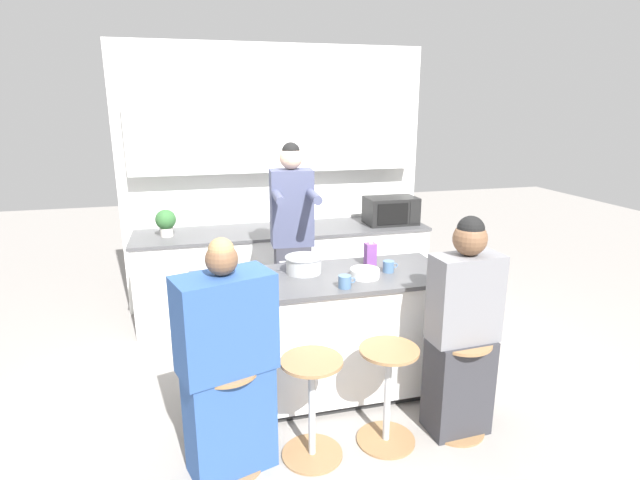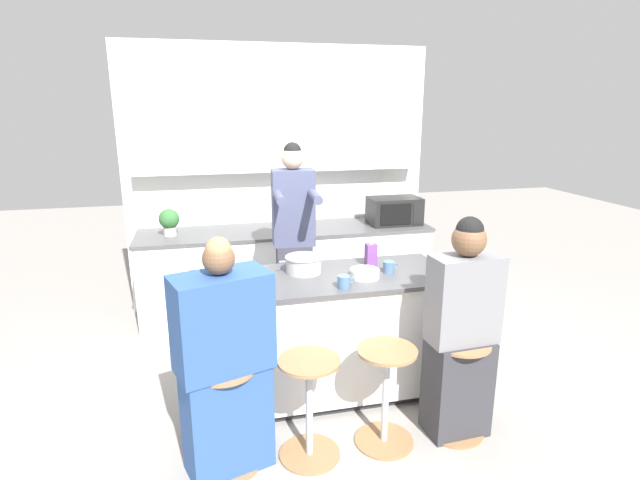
{
  "view_description": "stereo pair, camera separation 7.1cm",
  "coord_description": "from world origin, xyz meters",
  "px_view_note": "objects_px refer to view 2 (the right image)",
  "views": [
    {
      "loc": [
        -0.87,
        -3.26,
        2.12
      ],
      "look_at": [
        0.0,
        0.07,
        1.17
      ],
      "focal_mm": 28.0,
      "sensor_mm": 36.0,
      "label": 1
    },
    {
      "loc": [
        -0.8,
        -3.28,
        2.12
      ],
      "look_at": [
        0.0,
        0.07,
        1.17
      ],
      "focal_mm": 28.0,
      "sensor_mm": 36.0,
      "label": 2
    }
  ],
  "objects_px": {
    "banana_bunch": "(247,277)",
    "bar_stool_rightmost": "(458,383)",
    "microwave": "(394,211)",
    "bar_stool_center_right": "(386,392)",
    "person_cooking": "(294,250)",
    "person_seated_near": "(461,338)",
    "bar_stool_center_left": "(309,404)",
    "coffee_cup_far": "(389,267)",
    "bar_stool_leftmost": "(226,413)",
    "juice_carton": "(371,255)",
    "kitchen_island": "(322,335)",
    "cooking_pot": "(304,264)",
    "coffee_cup_near": "(344,282)",
    "person_wrapped_blanket": "(225,366)",
    "potted_plant": "(169,221)",
    "fruit_bowl": "(365,273)"
  },
  "relations": [
    {
      "from": "banana_bunch",
      "to": "bar_stool_rightmost",
      "type": "bearing_deg",
      "value": -29.87
    },
    {
      "from": "microwave",
      "to": "bar_stool_center_right",
      "type": "bearing_deg",
      "value": -112.29
    },
    {
      "from": "person_cooking",
      "to": "person_seated_near",
      "type": "xyz_separation_m",
      "value": [
        0.82,
        -1.38,
        -0.24
      ]
    },
    {
      "from": "bar_stool_center_left",
      "to": "coffee_cup_far",
      "type": "distance_m",
      "value": 1.16
    },
    {
      "from": "bar_stool_leftmost",
      "to": "juice_carton",
      "type": "distance_m",
      "value": 1.56
    },
    {
      "from": "microwave",
      "to": "kitchen_island",
      "type": "bearing_deg",
      "value": -127.39
    },
    {
      "from": "coffee_cup_far",
      "to": "cooking_pot",
      "type": "bearing_deg",
      "value": 166.77
    },
    {
      "from": "coffee_cup_near",
      "to": "juice_carton",
      "type": "bearing_deg",
      "value": 51.19
    },
    {
      "from": "bar_stool_center_right",
      "to": "coffee_cup_far",
      "type": "bearing_deg",
      "value": 69.13
    },
    {
      "from": "person_wrapped_blanket",
      "to": "bar_stool_center_left",
      "type": "bearing_deg",
      "value": -19.47
    },
    {
      "from": "bar_stool_rightmost",
      "to": "coffee_cup_far",
      "type": "height_order",
      "value": "coffee_cup_far"
    },
    {
      "from": "bar_stool_rightmost",
      "to": "potted_plant",
      "type": "bearing_deg",
      "value": 130.14
    },
    {
      "from": "bar_stool_center_left",
      "to": "coffee_cup_near",
      "type": "bearing_deg",
      "value": 51.9
    },
    {
      "from": "bar_stool_center_left",
      "to": "person_wrapped_blanket",
      "type": "xyz_separation_m",
      "value": [
        -0.49,
        0.02,
        0.31
      ]
    },
    {
      "from": "cooking_pot",
      "to": "potted_plant",
      "type": "distance_m",
      "value": 1.74
    },
    {
      "from": "person_cooking",
      "to": "fruit_bowl",
      "type": "relative_size",
      "value": 8.76
    },
    {
      "from": "bar_stool_rightmost",
      "to": "juice_carton",
      "type": "xyz_separation_m",
      "value": [
        -0.33,
        0.83,
        0.65
      ]
    },
    {
      "from": "bar_stool_center_left",
      "to": "person_seated_near",
      "type": "relative_size",
      "value": 0.45
    },
    {
      "from": "person_cooking",
      "to": "person_wrapped_blanket",
      "type": "relative_size",
      "value": 1.27
    },
    {
      "from": "person_cooking",
      "to": "fruit_bowl",
      "type": "xyz_separation_m",
      "value": [
        0.36,
        -0.81,
        0.04
      ]
    },
    {
      "from": "cooking_pot",
      "to": "juice_carton",
      "type": "bearing_deg",
      "value": 3.86
    },
    {
      "from": "kitchen_island",
      "to": "person_cooking",
      "type": "bearing_deg",
      "value": 95.91
    },
    {
      "from": "bar_stool_rightmost",
      "to": "coffee_cup_near",
      "type": "height_order",
      "value": "coffee_cup_near"
    },
    {
      "from": "banana_bunch",
      "to": "fruit_bowl",
      "type": "bearing_deg",
      "value": -10.14
    },
    {
      "from": "bar_stool_leftmost",
      "to": "fruit_bowl",
      "type": "bearing_deg",
      "value": 28.72
    },
    {
      "from": "coffee_cup_near",
      "to": "bar_stool_center_left",
      "type": "bearing_deg",
      "value": -128.1
    },
    {
      "from": "bar_stool_center_right",
      "to": "cooking_pot",
      "type": "height_order",
      "value": "cooking_pot"
    },
    {
      "from": "bar_stool_center_left",
      "to": "person_cooking",
      "type": "height_order",
      "value": "person_cooking"
    },
    {
      "from": "bar_stool_center_right",
      "to": "fruit_bowl",
      "type": "relative_size",
      "value": 3.17
    },
    {
      "from": "bar_stool_center_right",
      "to": "banana_bunch",
      "type": "bearing_deg",
      "value": 137.22
    },
    {
      "from": "kitchen_island",
      "to": "person_seated_near",
      "type": "xyz_separation_m",
      "value": [
        0.75,
        -0.67,
        0.21
      ]
    },
    {
      "from": "microwave",
      "to": "potted_plant",
      "type": "bearing_deg",
      "value": 178.66
    },
    {
      "from": "cooking_pot",
      "to": "coffee_cup_near",
      "type": "height_order",
      "value": "cooking_pot"
    },
    {
      "from": "person_wrapped_blanket",
      "to": "bar_stool_rightmost",
      "type": "bearing_deg",
      "value": -18.07
    },
    {
      "from": "bar_stool_center_right",
      "to": "juice_carton",
      "type": "relative_size",
      "value": 3.46
    },
    {
      "from": "kitchen_island",
      "to": "banana_bunch",
      "type": "distance_m",
      "value": 0.72
    },
    {
      "from": "person_wrapped_blanket",
      "to": "potted_plant",
      "type": "height_order",
      "value": "person_wrapped_blanket"
    },
    {
      "from": "bar_stool_rightmost",
      "to": "person_wrapped_blanket",
      "type": "xyz_separation_m",
      "value": [
        -1.48,
        0.02,
        0.31
      ]
    },
    {
      "from": "person_seated_near",
      "to": "cooking_pot",
      "type": "xyz_separation_m",
      "value": [
        -0.86,
        0.78,
        0.31
      ]
    },
    {
      "from": "person_cooking",
      "to": "kitchen_island",
      "type": "bearing_deg",
      "value": -80.23
    },
    {
      "from": "kitchen_island",
      "to": "person_cooking",
      "type": "relative_size",
      "value": 1.02
    },
    {
      "from": "bar_stool_center_left",
      "to": "person_seated_near",
      "type": "height_order",
      "value": "person_seated_near"
    },
    {
      "from": "bar_stool_center_left",
      "to": "potted_plant",
      "type": "relative_size",
      "value": 2.56
    },
    {
      "from": "fruit_bowl",
      "to": "banana_bunch",
      "type": "bearing_deg",
      "value": 169.86
    },
    {
      "from": "coffee_cup_far",
      "to": "microwave",
      "type": "distance_m",
      "value": 1.64
    },
    {
      "from": "bar_stool_rightmost",
      "to": "coffee_cup_near",
      "type": "bearing_deg",
      "value": 147.23
    },
    {
      "from": "person_wrapped_blanket",
      "to": "person_seated_near",
      "type": "relative_size",
      "value": 0.98
    },
    {
      "from": "bar_stool_center_right",
      "to": "banana_bunch",
      "type": "height_order",
      "value": "banana_bunch"
    },
    {
      "from": "bar_stool_leftmost",
      "to": "microwave",
      "type": "height_order",
      "value": "microwave"
    },
    {
      "from": "coffee_cup_near",
      "to": "microwave",
      "type": "relative_size",
      "value": 0.23
    }
  ]
}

